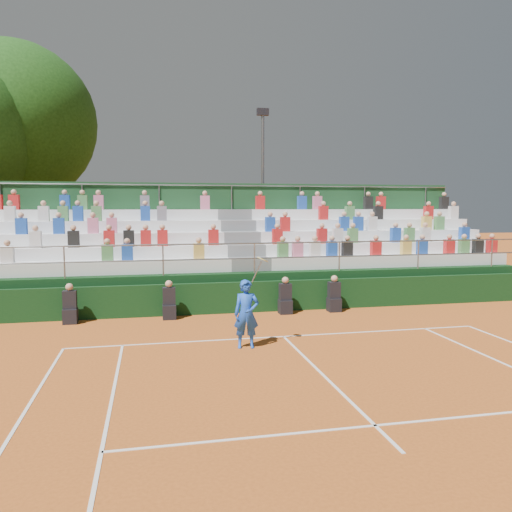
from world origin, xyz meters
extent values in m
plane|color=#BF5D1F|center=(0.00, 0.00, 0.00)|extent=(90.00, 90.00, 0.00)
cube|color=white|center=(0.00, 0.00, 0.01)|extent=(11.00, 0.06, 0.01)
cube|color=white|center=(0.00, -3.20, 0.01)|extent=(0.06, 6.40, 0.01)
cube|color=white|center=(0.00, -5.49, 0.01)|extent=(8.22, 0.06, 0.01)
cube|color=black|center=(0.00, 3.20, 0.50)|extent=(20.00, 0.15, 1.00)
cube|color=black|center=(-5.73, 2.75, 0.22)|extent=(0.40, 0.40, 0.44)
cube|color=black|center=(-5.73, 2.75, 0.70)|extent=(0.38, 0.25, 0.55)
sphere|color=tan|center=(-5.73, 2.75, 1.08)|extent=(0.22, 0.22, 0.22)
cube|color=black|center=(-2.86, 2.75, 0.22)|extent=(0.40, 0.40, 0.44)
cube|color=black|center=(-2.86, 2.75, 0.70)|extent=(0.38, 0.25, 0.55)
sphere|color=tan|center=(-2.86, 2.75, 1.08)|extent=(0.22, 0.22, 0.22)
cube|color=black|center=(0.80, 2.75, 0.22)|extent=(0.40, 0.40, 0.44)
cube|color=black|center=(0.80, 2.75, 0.70)|extent=(0.38, 0.25, 0.55)
sphere|color=tan|center=(0.80, 2.75, 1.08)|extent=(0.22, 0.22, 0.22)
cube|color=black|center=(2.45, 2.75, 0.22)|extent=(0.40, 0.40, 0.44)
cube|color=black|center=(2.45, 2.75, 0.70)|extent=(0.38, 0.25, 0.55)
sphere|color=tan|center=(2.45, 2.75, 1.08)|extent=(0.22, 0.22, 0.22)
cube|color=black|center=(0.00, 6.30, 0.60)|extent=(20.00, 5.20, 1.20)
cube|color=white|center=(-5.35, 4.62, 1.41)|extent=(9.30, 0.85, 0.42)
cube|color=white|center=(5.35, 4.62, 1.41)|extent=(9.30, 0.85, 0.42)
cube|color=slate|center=(0.00, 4.62, 1.41)|extent=(1.40, 0.85, 0.42)
cube|color=white|center=(-5.35, 5.47, 1.83)|extent=(9.30, 0.85, 0.42)
cube|color=white|center=(5.35, 5.47, 1.83)|extent=(9.30, 0.85, 0.42)
cube|color=slate|center=(0.00, 5.47, 1.83)|extent=(1.40, 0.85, 0.42)
cube|color=white|center=(-5.35, 6.33, 2.25)|extent=(9.30, 0.85, 0.42)
cube|color=white|center=(5.35, 6.33, 2.25)|extent=(9.30, 0.85, 0.42)
cube|color=slate|center=(0.00, 6.33, 2.25)|extent=(1.40, 0.85, 0.42)
cube|color=white|center=(-5.35, 7.17, 2.67)|extent=(9.30, 0.85, 0.42)
cube|color=white|center=(5.35, 7.17, 2.67)|extent=(9.30, 0.85, 0.42)
cube|color=slate|center=(0.00, 7.17, 2.67)|extent=(1.40, 0.85, 0.42)
cube|color=white|center=(-5.35, 8.03, 3.09)|extent=(9.30, 0.85, 0.42)
cube|color=white|center=(5.35, 8.03, 3.09)|extent=(9.30, 0.85, 0.42)
cube|color=slate|center=(0.00, 8.03, 3.09)|extent=(1.40, 0.85, 0.42)
cube|color=#1A4524|center=(0.00, 8.55, 2.20)|extent=(20.00, 0.12, 4.40)
cylinder|color=gray|center=(0.00, 3.75, 2.20)|extent=(20.00, 0.05, 0.05)
cylinder|color=gray|center=(0.00, 8.45, 4.30)|extent=(20.00, 0.05, 0.05)
cube|color=silver|center=(-7.80, 4.47, 1.90)|extent=(0.36, 0.24, 0.56)
cube|color=#4C8C4C|center=(-4.77, 4.47, 1.90)|extent=(0.36, 0.24, 0.56)
cube|color=#1E4CB2|center=(-4.14, 4.47, 1.90)|extent=(0.36, 0.24, 0.56)
cube|color=gold|center=(-1.78, 4.47, 1.90)|extent=(0.36, 0.24, 0.56)
cube|color=silver|center=(-7.13, 5.32, 2.32)|extent=(0.36, 0.24, 0.56)
cube|color=black|center=(-5.93, 5.32, 2.32)|extent=(0.36, 0.24, 0.56)
cube|color=red|center=(-4.77, 5.32, 2.32)|extent=(0.36, 0.24, 0.56)
cube|color=black|center=(-4.11, 5.32, 2.32)|extent=(0.36, 0.24, 0.56)
cube|color=red|center=(-3.54, 5.32, 2.32)|extent=(0.36, 0.24, 0.56)
cube|color=red|center=(-2.97, 5.32, 2.32)|extent=(0.36, 0.24, 0.56)
cube|color=red|center=(-1.17, 5.32, 2.32)|extent=(0.36, 0.24, 0.56)
cube|color=#1E4CB2|center=(-7.75, 6.17, 2.74)|extent=(0.36, 0.24, 0.56)
cube|color=#1E4CB2|center=(-6.53, 6.17, 2.74)|extent=(0.36, 0.24, 0.56)
cube|color=pink|center=(-5.38, 6.17, 2.74)|extent=(0.36, 0.24, 0.56)
cube|color=pink|center=(-4.73, 6.17, 2.74)|extent=(0.36, 0.24, 0.56)
cube|color=silver|center=(-8.31, 7.02, 3.16)|extent=(0.36, 0.24, 0.56)
cube|color=silver|center=(-7.17, 7.02, 3.16)|extent=(0.36, 0.24, 0.56)
cube|color=#4C8C4C|center=(-6.50, 7.02, 3.16)|extent=(0.36, 0.24, 0.56)
cube|color=#1E4CB2|center=(-5.99, 7.02, 3.16)|extent=(0.36, 0.24, 0.56)
cube|color=#4C8C4C|center=(-5.33, 7.02, 3.16)|extent=(0.36, 0.24, 0.56)
cube|color=#1E4CB2|center=(-3.55, 7.02, 3.16)|extent=(0.36, 0.24, 0.56)
cube|color=slate|center=(-2.94, 7.02, 3.16)|extent=(0.36, 0.24, 0.56)
cube|color=red|center=(-8.37, 7.88, 3.58)|extent=(0.36, 0.24, 0.56)
cube|color=#1E4CB2|center=(-6.56, 7.88, 3.58)|extent=(0.36, 0.24, 0.56)
cube|color=#4C8C4C|center=(-5.92, 7.88, 3.58)|extent=(0.36, 0.24, 0.56)
cube|color=pink|center=(-5.32, 7.88, 3.58)|extent=(0.36, 0.24, 0.56)
cube|color=slate|center=(-3.57, 7.88, 3.58)|extent=(0.36, 0.24, 0.56)
cube|color=pink|center=(-1.19, 7.88, 3.58)|extent=(0.36, 0.24, 0.56)
cube|color=#4C8C4C|center=(1.17, 4.47, 1.90)|extent=(0.36, 0.24, 0.56)
cube|color=pink|center=(1.71, 4.47, 1.90)|extent=(0.36, 0.24, 0.56)
cube|color=silver|center=(2.35, 4.47, 1.90)|extent=(0.36, 0.24, 0.56)
cube|color=#1E4CB2|center=(3.00, 4.47, 1.90)|extent=(0.36, 0.24, 0.56)
cube|color=black|center=(3.59, 4.47, 1.90)|extent=(0.36, 0.24, 0.56)
cube|color=red|center=(4.70, 4.47, 1.90)|extent=(0.36, 0.24, 0.56)
cube|color=gold|center=(5.91, 4.47, 1.90)|extent=(0.36, 0.24, 0.56)
cube|color=#1E4CB2|center=(6.57, 4.47, 1.90)|extent=(0.36, 0.24, 0.56)
cube|color=red|center=(7.70, 4.47, 1.90)|extent=(0.36, 0.24, 0.56)
cube|color=#4C8C4C|center=(8.33, 4.47, 1.90)|extent=(0.36, 0.24, 0.56)
cube|color=black|center=(8.93, 4.47, 1.90)|extent=(0.36, 0.24, 0.56)
cube|color=red|center=(9.53, 4.47, 1.90)|extent=(0.36, 0.24, 0.56)
cube|color=red|center=(1.19, 5.32, 2.32)|extent=(0.36, 0.24, 0.56)
cube|color=red|center=(2.91, 5.32, 2.32)|extent=(0.36, 0.24, 0.56)
cube|color=silver|center=(3.54, 5.32, 2.32)|extent=(0.36, 0.24, 0.56)
cube|color=#4C8C4C|center=(4.15, 5.32, 2.32)|extent=(0.36, 0.24, 0.56)
cube|color=#1E4CB2|center=(5.91, 5.32, 2.32)|extent=(0.36, 0.24, 0.56)
cube|color=#4C8C4C|center=(6.50, 5.32, 2.32)|extent=(0.36, 0.24, 0.56)
cube|color=silver|center=(7.18, 5.32, 2.32)|extent=(0.36, 0.24, 0.56)
cube|color=#1E4CB2|center=(8.90, 5.32, 2.32)|extent=(0.36, 0.24, 0.56)
cube|color=#1E4CB2|center=(1.12, 6.17, 2.74)|extent=(0.36, 0.24, 0.56)
cube|color=red|center=(1.71, 6.17, 2.74)|extent=(0.36, 0.24, 0.56)
cube|color=#1E4CB2|center=(4.13, 6.17, 2.74)|extent=(0.36, 0.24, 0.56)
cube|color=#1E4CB2|center=(4.73, 6.17, 2.74)|extent=(0.36, 0.24, 0.56)
cube|color=silver|center=(5.32, 6.17, 2.74)|extent=(0.36, 0.24, 0.56)
cube|color=gold|center=(7.74, 6.17, 2.74)|extent=(0.36, 0.24, 0.56)
cube|color=#4C8C4C|center=(8.31, 6.17, 2.74)|extent=(0.36, 0.24, 0.56)
cube|color=red|center=(3.57, 7.02, 3.16)|extent=(0.36, 0.24, 0.56)
cube|color=#4C8C4C|center=(4.72, 7.02, 3.16)|extent=(0.36, 0.24, 0.56)
cube|color=black|center=(5.98, 7.02, 3.16)|extent=(0.36, 0.24, 0.56)
cube|color=red|center=(8.32, 7.02, 3.16)|extent=(0.36, 0.24, 0.56)
cube|color=silver|center=(9.51, 7.02, 3.16)|extent=(0.36, 0.24, 0.56)
cube|color=red|center=(1.10, 7.88, 3.58)|extent=(0.36, 0.24, 0.56)
cube|color=#1E4CB2|center=(2.91, 7.88, 3.58)|extent=(0.36, 0.24, 0.56)
cube|color=pink|center=(3.59, 7.88, 3.58)|extent=(0.36, 0.24, 0.56)
cube|color=black|center=(5.92, 7.88, 3.58)|extent=(0.36, 0.24, 0.56)
cube|color=red|center=(6.51, 7.88, 3.58)|extent=(0.36, 0.24, 0.56)
cube|color=black|center=(9.58, 7.88, 3.58)|extent=(0.36, 0.24, 0.56)
imported|color=blue|center=(-1.15, -0.80, 0.83)|extent=(0.65, 0.47, 1.66)
cylinder|color=gray|center=(-0.90, -0.80, 1.85)|extent=(0.26, 0.03, 0.51)
cylinder|color=#E5D866|center=(-0.75, -0.80, 2.15)|extent=(0.26, 0.28, 0.14)
cylinder|color=#341E12|center=(-9.80, 14.38, 2.18)|extent=(0.50, 0.50, 4.36)
sphere|color=#163D10|center=(-9.80, 14.38, 7.49)|extent=(7.84, 7.84, 7.84)
cylinder|color=gray|center=(2.30, 12.70, 4.01)|extent=(0.16, 0.16, 8.01)
cube|color=black|center=(2.30, 12.70, 8.19)|extent=(0.60, 0.25, 0.35)
camera|label=1|loc=(-3.38, -12.43, 3.41)|focal=35.00mm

